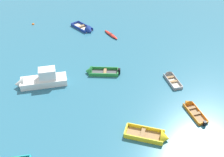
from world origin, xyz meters
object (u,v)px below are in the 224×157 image
object	(u,v)px
kayak_red_foreground_center	(111,35)
rowboat_yellow_center	(156,136)
rowboat_grey_midfield_right	(170,77)
motor_launch_white_cluster_inner	(40,80)
rowboat_green_midfield_left	(96,72)
rowboat_deep_blue_far_back	(87,30)
mooring_buoy_outer_edge	(33,24)
rowboat_orange_cluster_outer	(191,107)

from	to	relation	value
kayak_red_foreground_center	rowboat_yellow_center	xyz separation A→B (m)	(9.07, -19.25, 0.07)
rowboat_yellow_center	rowboat_grey_midfield_right	xyz separation A→B (m)	(0.62, 10.08, -0.07)
motor_launch_white_cluster_inner	rowboat_green_midfield_left	bearing A→B (deg)	33.53
rowboat_deep_blue_far_back	rowboat_green_midfield_left	bearing A→B (deg)	-66.50
rowboat_grey_midfield_right	mooring_buoy_outer_edge	distance (m)	25.43
motor_launch_white_cluster_inner	rowboat_deep_blue_far_back	world-z (taller)	motor_launch_white_cluster_inner
rowboat_green_midfield_left	rowboat_grey_midfield_right	distance (m)	9.18
rowboat_grey_midfield_right	rowboat_deep_blue_far_back	size ratio (longest dim) A/B	0.79
rowboat_green_midfield_left	mooring_buoy_outer_edge	size ratio (longest dim) A/B	9.93
rowboat_green_midfield_left	mooring_buoy_outer_edge	distance (m)	18.12
rowboat_deep_blue_far_back	mooring_buoy_outer_edge	xyz separation A→B (m)	(-9.49, 0.10, -0.21)
kayak_red_foreground_center	rowboat_deep_blue_far_back	world-z (taller)	rowboat_deep_blue_far_back
rowboat_orange_cluster_outer	rowboat_deep_blue_far_back	xyz separation A→B (m)	(-16.46, 14.95, 0.05)
motor_launch_white_cluster_inner	rowboat_orange_cluster_outer	bearing A→B (deg)	-0.40
motor_launch_white_cluster_inner	rowboat_grey_midfield_right	distance (m)	15.64
rowboat_green_midfield_left	rowboat_yellow_center	xyz separation A→B (m)	(8.49, -8.90, 0.01)
kayak_red_foreground_center	rowboat_green_midfield_left	bearing A→B (deg)	-86.80
rowboat_orange_cluster_outer	kayak_red_foreground_center	bearing A→B (deg)	130.65
mooring_buoy_outer_edge	rowboat_orange_cluster_outer	bearing A→B (deg)	-30.11
rowboat_green_midfield_left	motor_launch_white_cluster_inner	size ratio (longest dim) A/B	0.73
motor_launch_white_cluster_inner	rowboat_deep_blue_far_back	distance (m)	14.87
kayak_red_foreground_center	mooring_buoy_outer_edge	distance (m)	13.74
kayak_red_foreground_center	rowboat_deep_blue_far_back	bearing A→B (deg)	170.65
motor_launch_white_cluster_inner	rowboat_grey_midfield_right	world-z (taller)	motor_launch_white_cluster_inner
motor_launch_white_cluster_inner	rowboat_orange_cluster_outer	xyz separation A→B (m)	(17.38, -0.12, -0.50)
rowboat_green_midfield_left	motor_launch_white_cluster_inner	bearing A→B (deg)	-146.47
kayak_red_foreground_center	rowboat_grey_midfield_right	distance (m)	13.34
rowboat_deep_blue_far_back	kayak_red_foreground_center	bearing A→B (deg)	-9.35
rowboat_grey_midfield_right	mooring_buoy_outer_edge	xyz separation A→B (m)	(-23.40, 9.97, -0.17)
motor_launch_white_cluster_inner	rowboat_yellow_center	size ratio (longest dim) A/B	1.45
mooring_buoy_outer_edge	motor_launch_white_cluster_inner	bearing A→B (deg)	-60.13
kayak_red_foreground_center	rowboat_deep_blue_far_back	xyz separation A→B (m)	(-4.22, 0.70, 0.04)
kayak_red_foreground_center	rowboat_deep_blue_far_back	distance (m)	4.28
rowboat_yellow_center	rowboat_grey_midfield_right	bearing A→B (deg)	86.48
motor_launch_white_cluster_inner	rowboat_orange_cluster_outer	size ratio (longest dim) A/B	1.69
rowboat_grey_midfield_right	mooring_buoy_outer_edge	size ratio (longest dim) A/B	7.94
rowboat_yellow_center	rowboat_deep_blue_far_back	size ratio (longest dim) A/B	0.94
rowboat_green_midfield_left	rowboat_orange_cluster_outer	size ratio (longest dim) A/B	1.23
rowboat_orange_cluster_outer	rowboat_deep_blue_far_back	size ratio (longest dim) A/B	0.80
rowboat_orange_cluster_outer	rowboat_grey_midfield_right	distance (m)	5.69
rowboat_orange_cluster_outer	rowboat_yellow_center	bearing A→B (deg)	-122.47
rowboat_yellow_center	mooring_buoy_outer_edge	bearing A→B (deg)	138.66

